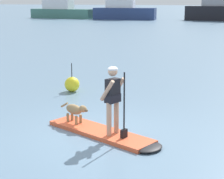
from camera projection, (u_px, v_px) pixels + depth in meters
ground_plane at (100, 134)px, 9.37m from camera, size 400.00×400.00×0.00m
paddleboard at (107, 134)px, 9.21m from camera, size 3.26×2.01×0.10m
person_paddler at (113, 96)px, 8.84m from camera, size 0.68×0.60×1.64m
dog at (75, 110)px, 9.83m from camera, size 0.95×0.49×0.52m
moored_boat_outer at (61, 10)px, 65.30m from camera, size 11.63×4.36×8.61m
moored_boat_center at (124, 10)px, 61.11m from camera, size 10.06×3.74×9.81m
marker_buoy at (72, 84)px, 13.58m from camera, size 0.54×0.54×1.04m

